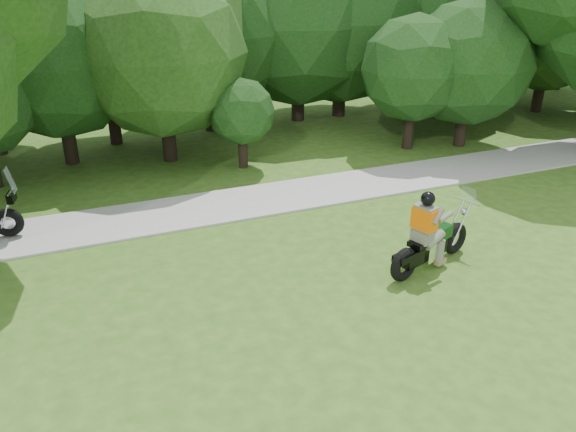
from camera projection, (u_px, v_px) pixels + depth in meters
ground at (514, 348)px, 10.09m from camera, size 100.00×100.00×0.00m
walkway at (324, 190)px, 16.80m from camera, size 60.00×2.20×0.06m
tree_line at (259, 35)px, 21.11m from camera, size 41.18×12.70×7.73m
chopper_motorcycle at (428, 240)px, 12.39m from camera, size 2.61×1.28×1.91m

